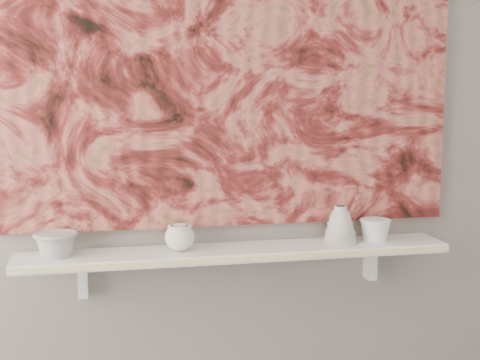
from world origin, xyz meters
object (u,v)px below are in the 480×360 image
object	(u,v)px
shelf	(237,252)
bowl_white	(375,230)
bowl_grey	(56,244)
bell_vessel	(340,224)
cup_cream	(180,237)
painting	(232,58)

from	to	relation	value
shelf	bowl_white	bearing A→B (deg)	0.00
shelf	bowl_grey	world-z (taller)	bowl_grey
bell_vessel	bowl_white	world-z (taller)	bell_vessel
shelf	cup_cream	world-z (taller)	cup_cream
painting	bowl_white	xyz separation A→B (m)	(0.48, -0.08, -0.57)
bowl_grey	bell_vessel	size ratio (longest dim) A/B	1.09
painting	bowl_grey	xyz separation A→B (m)	(-0.56, -0.08, -0.57)
painting	cup_cream	bearing A→B (deg)	-156.47
painting	cup_cream	size ratio (longest dim) A/B	15.84
painting	bell_vessel	world-z (taller)	painting
shelf	bowl_grey	bearing A→B (deg)	180.00
bell_vessel	shelf	bearing A→B (deg)	180.00
bell_vessel	bowl_white	distance (m)	0.13
shelf	bell_vessel	distance (m)	0.36
painting	bowl_white	size ratio (longest dim) A/B	14.20
shelf	bowl_white	xyz separation A→B (m)	(0.48, 0.00, 0.05)
shelf	bell_vessel	size ratio (longest dim) A/B	11.21
cup_cream	bell_vessel	distance (m)	0.54
shelf	bowl_white	size ratio (longest dim) A/B	13.26
bowl_grey	cup_cream	distance (m)	0.38
bowl_white	painting	bearing A→B (deg)	170.42
bowl_white	bell_vessel	bearing A→B (deg)	180.00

